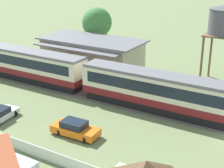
% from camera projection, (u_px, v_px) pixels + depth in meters
% --- Properties ---
extents(passenger_train, '(56.81, 2.88, 4.16)m').
position_uv_depth(passenger_train, '(162.00, 91.00, 35.95)').
color(passenger_train, maroon).
rests_on(passenger_train, ground_plane).
extents(railway_track, '(126.30, 3.60, 0.04)m').
position_uv_depth(railway_track, '(123.00, 102.00, 39.04)').
color(railway_track, '#665B51').
rests_on(railway_track, ground_plane).
extents(station_building, '(15.01, 8.58, 4.50)m').
position_uv_depth(station_building, '(92.00, 54.00, 49.69)').
color(station_building, beige).
rests_on(station_building, ground_plane).
extents(picket_fence_front, '(34.99, 0.06, 1.05)m').
position_uv_depth(picket_fence_front, '(30.00, 149.00, 28.57)').
color(picket_fence_front, white).
rests_on(picket_fence_front, ground_plane).
extents(parked_car_orange, '(4.62, 2.04, 1.42)m').
position_uv_depth(parked_car_orange, '(75.00, 129.00, 31.61)').
color(parked_car_orange, orange).
rests_on(parked_car_orange, ground_plane).
extents(yard_tree_0, '(4.79, 4.79, 8.05)m').
position_uv_depth(yard_tree_0, '(97.00, 22.00, 54.72)').
color(yard_tree_0, brown).
rests_on(yard_tree_0, ground_plane).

